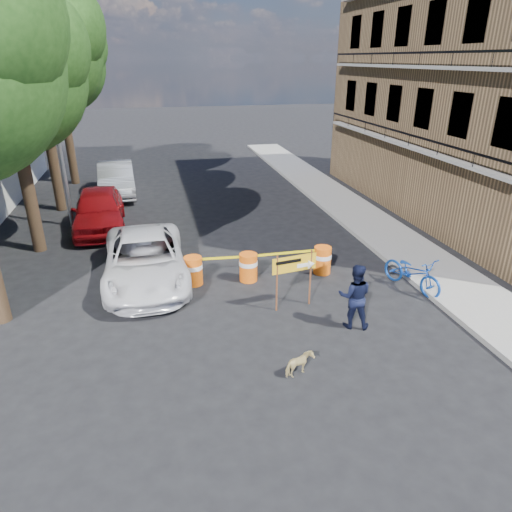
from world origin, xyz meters
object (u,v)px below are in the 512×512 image
sedan_silver (116,179)px  suv_white (145,259)px  barrel_mid_right (248,267)px  pedestrian (355,296)px  barrel_far_right (322,260)px  dog (299,364)px  detour_sign (299,267)px  barrel_mid_left (193,270)px  barrel_far_left (135,279)px  bicycle (415,257)px  sedan_red (99,209)px

sedan_silver → suv_white: bearing=-86.3°
barrel_mid_right → pedestrian: 3.87m
pedestrian → sedan_silver: bearing=-45.0°
barrel_far_right → dog: (-2.34, -4.85, -0.19)m
barrel_far_right → pedestrian: pedestrian is taller
barrel_far_right → detour_sign: bearing=-126.6°
barrel_mid_left → detour_sign: detour_sign is taller
barrel_mid_left → pedestrian: 5.09m
barrel_far_left → bicycle: (8.13, -1.59, 0.57)m
suv_white → sedan_red: size_ratio=1.09×
barrel_mid_left → barrel_mid_right: same height
sedan_red → pedestrian: bearing=-55.8°
barrel_mid_left → detour_sign: size_ratio=0.54×
bicycle → suv_white: 8.16m
barrel_far_right → detour_sign: detour_sign is taller
suv_white → sedan_red: bearing=107.5°
barrel_mid_left → bicycle: bicycle is taller
barrel_far_left → sedan_red: (-1.47, 6.11, 0.36)m
sedan_red → bicycle: bearing=-41.7°
barrel_far_left → dog: bearing=-53.3°
pedestrian → sedan_silver: 15.89m
sedan_red → dog: bearing=-68.2°
barrel_mid_right → sedan_red: size_ratio=0.19×
barrel_far_left → detour_sign: size_ratio=0.54×
barrel_mid_right → suv_white: (-3.12, 0.69, 0.27)m
detour_sign → sedan_silver: 14.27m
barrel_mid_right → sedan_silver: 12.10m
suv_white → detour_sign: bearing=-33.4°
detour_sign → bicycle: 3.68m
barrel_far_left → suv_white: size_ratio=0.17×
barrel_far_left → dog: barrel_far_left is taller
pedestrian → dog: 2.64m
barrel_far_left → barrel_mid_left: same height
barrel_mid_left → pedestrian: pedestrian is taller
barrel_far_left → barrel_mid_right: same height
barrel_mid_right → dog: barrel_mid_right is taller
barrel_mid_right → detour_sign: 2.31m
barrel_far_right → bicycle: size_ratio=0.43×
dog → barrel_mid_right: bearing=-22.4°
barrel_mid_right → barrel_mid_left: bearing=175.5°
pedestrian → bicycle: size_ratio=0.84×
sedan_silver → dog: bearing=-77.7°
barrel_mid_left → sedan_silver: (-2.79, 11.10, 0.34)m
barrel_mid_right → bicycle: 5.01m
barrel_far_right → pedestrian: bearing=-96.3°
barrel_far_left → suv_white: (0.32, 0.78, 0.27)m
barrel_far_left → pedestrian: pedestrian is taller
bicycle → suv_white: bearing=143.1°
barrel_mid_right → bicycle: size_ratio=0.43×
barrel_mid_right → pedestrian: (2.09, -3.23, 0.41)m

